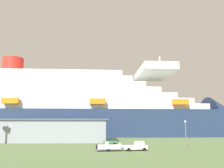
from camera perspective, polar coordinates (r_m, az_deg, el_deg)
ground_plane at (r=99.52m, az=-0.86°, el=-13.39°), size 600.00×600.00×0.00m
cruise_ship at (r=137.99m, az=-12.30°, el=-6.30°), size 220.02×36.30×53.93m
terminal_building at (r=97.71m, az=-15.30°, el=-10.66°), size 47.71×25.76×8.29m
pickup_truck at (r=58.85m, az=5.85°, el=-14.68°), size 5.76×2.68×2.20m
small_boat_on_trailer at (r=57.67m, az=-0.00°, el=-14.91°), size 7.55×2.60×2.15m
street_lamp at (r=68.32m, az=17.31°, el=-10.48°), size 0.56×0.56×7.27m
parked_car_green_wagon at (r=78.98m, az=-0.42°, el=-13.67°), size 4.67×2.50×1.58m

